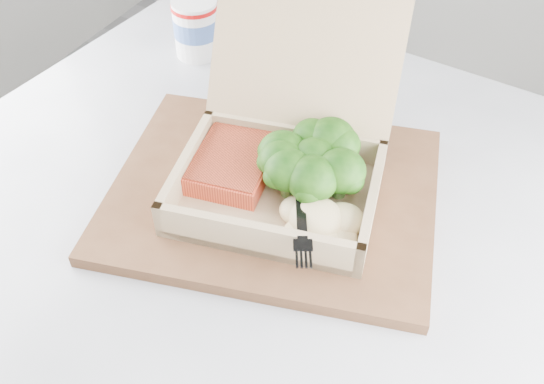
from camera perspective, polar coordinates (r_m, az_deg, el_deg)
The scene contains 9 objects.
cafe_table at distance 0.87m, azimuth -2.29°, elevation -10.13°, with size 0.92×0.92×0.74m.
serving_tray at distance 0.73m, azimuth 0.12°, elevation -0.10°, with size 0.38×0.31×0.02m, color brown.
takeout_container at distance 0.71m, azimuth 1.40°, elevation 4.54°, with size 0.28×0.31×0.19m.
salmon_fillet at distance 0.72m, azimuth -3.60°, elevation 2.75°, with size 0.09×0.12×0.02m, color #E04E2B.
broccoli_pile at distance 0.70m, azimuth 3.89°, elevation 2.52°, with size 0.13×0.13×0.05m, color #326A17, non-canonical shape.
mashed_potatoes at distance 0.65m, azimuth 4.18°, elevation -2.46°, with size 0.10×0.08×0.03m, color beige.
plastic_fork at distance 0.66m, azimuth 2.70°, elevation -0.54°, with size 0.08×0.13×0.02m.
paper_cup at distance 0.97m, azimuth -7.16°, elevation 15.22°, with size 0.07×0.07×0.09m.
receipt at distance 0.86m, azimuth 6.98°, elevation 7.36°, with size 0.07×0.13×0.00m, color white.
Camera 1 is at (-0.39, 0.00, 1.27)m, focal length 40.00 mm.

